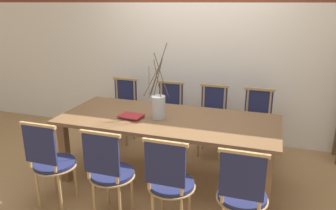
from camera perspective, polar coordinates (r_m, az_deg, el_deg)
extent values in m
plane|color=#A87F51|center=(3.91, 0.00, -12.63)|extent=(16.00, 16.00, 0.00)
cube|color=white|center=(4.81, 5.17, 5.63)|extent=(12.00, 0.06, 1.96)
cube|color=brown|center=(3.60, 0.00, -2.58)|extent=(2.39, 1.02, 0.04)
cube|color=brown|center=(3.89, -17.55, -7.85)|extent=(0.09, 0.09, 0.71)
cube|color=brown|center=(3.24, 16.73, -13.14)|extent=(0.09, 0.09, 0.71)
cube|color=brown|center=(4.50, -11.65, -3.82)|extent=(0.09, 0.09, 0.71)
cube|color=brown|center=(3.96, 17.19, -7.33)|extent=(0.09, 0.09, 0.71)
cylinder|color=#1E234C|center=(3.47, -19.12, -9.56)|extent=(0.40, 0.40, 0.04)
cylinder|color=tan|center=(3.48, -19.08, -9.91)|extent=(0.43, 0.43, 0.01)
cylinder|color=tan|center=(3.74, -19.19, -11.49)|extent=(0.03, 0.03, 0.42)
cylinder|color=tan|center=(3.60, -15.78, -12.35)|extent=(0.03, 0.03, 0.42)
cylinder|color=tan|center=(3.57, -21.75, -13.29)|extent=(0.03, 0.03, 0.42)
cylinder|color=tan|center=(3.42, -18.26, -14.30)|extent=(0.03, 0.03, 0.42)
cylinder|color=tan|center=(3.34, -23.24, -6.46)|extent=(0.03, 0.03, 0.46)
cylinder|color=tan|center=(3.17, -19.36, -7.29)|extent=(0.03, 0.03, 0.46)
cube|color=#1E234C|center=(3.24, -21.46, -6.53)|extent=(0.34, 0.02, 0.37)
cube|color=tan|center=(3.17, -21.78, -3.30)|extent=(0.38, 0.03, 0.03)
cylinder|color=#1E234C|center=(3.16, -9.69, -11.64)|extent=(0.40, 0.40, 0.04)
cylinder|color=tan|center=(3.17, -9.67, -12.01)|extent=(0.43, 0.43, 0.01)
cylinder|color=tan|center=(3.42, -10.45, -13.60)|extent=(0.03, 0.03, 0.42)
cylinder|color=tan|center=(3.32, -6.34, -14.47)|extent=(0.03, 0.03, 0.42)
cylinder|color=tan|center=(3.23, -12.72, -15.78)|extent=(0.03, 0.03, 0.42)
cylinder|color=tan|center=(3.12, -8.40, -16.83)|extent=(0.03, 0.03, 0.42)
cylinder|color=tan|center=(2.98, -13.90, -8.41)|extent=(0.03, 0.03, 0.46)
cylinder|color=tan|center=(2.85, -9.01, -9.33)|extent=(0.03, 0.03, 0.46)
cube|color=#1E234C|center=(2.90, -11.59, -8.50)|extent=(0.34, 0.02, 0.37)
cube|color=tan|center=(2.82, -11.78, -4.93)|extent=(0.38, 0.03, 0.03)
cylinder|color=#1E234C|center=(2.96, 0.60, -13.53)|extent=(0.40, 0.40, 0.04)
cylinder|color=tan|center=(2.97, 0.60, -13.91)|extent=(0.43, 0.43, 0.01)
cylinder|color=tan|center=(3.22, -0.98, -15.49)|extent=(0.03, 0.03, 0.42)
cylinder|color=tan|center=(3.15, 3.70, -16.28)|extent=(0.03, 0.03, 0.42)
cylinder|color=tan|center=(2.74, -3.35, -10.32)|extent=(0.03, 0.03, 0.46)
cylinder|color=tan|center=(2.66, 2.43, -11.22)|extent=(0.03, 0.03, 0.46)
cube|color=#1E234C|center=(2.68, -0.55, -10.39)|extent=(0.34, 0.02, 0.37)
cube|color=tan|center=(2.60, -0.52, -6.57)|extent=(0.38, 0.03, 0.03)
cylinder|color=#1E234C|center=(2.86, 12.79, -15.18)|extent=(0.40, 0.40, 0.04)
cylinder|color=tan|center=(2.87, 12.75, -15.58)|extent=(0.43, 0.43, 0.01)
cylinder|color=tan|center=(3.10, 10.25, -17.19)|extent=(0.03, 0.03, 0.42)
cylinder|color=tan|center=(2.60, 9.60, -12.17)|extent=(0.03, 0.03, 0.46)
cylinder|color=tan|center=(2.58, 15.94, -12.85)|extent=(0.03, 0.03, 0.46)
cube|color=#1E234C|center=(2.57, 12.78, -12.14)|extent=(0.34, 0.02, 0.37)
cube|color=tan|center=(2.49, 13.09, -8.20)|extent=(0.38, 0.03, 0.03)
cylinder|color=#1E234C|center=(4.75, -8.15, -1.41)|extent=(0.40, 0.40, 0.04)
cylinder|color=tan|center=(4.75, -8.13, -1.67)|extent=(0.43, 0.43, 0.01)
cylinder|color=tan|center=(4.66, -7.28, -4.73)|extent=(0.03, 0.03, 0.42)
cylinder|color=tan|center=(4.77, -10.13, -4.32)|extent=(0.03, 0.03, 0.42)
cylinder|color=tan|center=(4.88, -5.97, -3.63)|extent=(0.03, 0.03, 0.42)
cylinder|color=tan|center=(4.99, -8.73, -3.27)|extent=(0.03, 0.03, 0.42)
cylinder|color=tan|center=(4.76, -5.85, 1.88)|extent=(0.03, 0.03, 0.46)
cylinder|color=tan|center=(4.88, -8.88, 2.15)|extent=(0.03, 0.03, 0.46)
cube|color=#1E234C|center=(4.82, -7.37, 2.30)|extent=(0.34, 0.02, 0.37)
cube|color=tan|center=(4.77, -7.48, 4.52)|extent=(0.38, 0.03, 0.03)
cylinder|color=#1E234C|center=(4.49, -0.18, -2.32)|extent=(0.40, 0.40, 0.04)
cylinder|color=tan|center=(4.50, -0.18, -2.60)|extent=(0.43, 0.43, 0.01)
cylinder|color=tan|center=(4.42, 0.90, -5.83)|extent=(0.03, 0.03, 0.42)
cylinder|color=tan|center=(4.50, -2.29, -5.41)|extent=(0.03, 0.03, 0.42)
cylinder|color=tan|center=(4.66, 1.87, -4.62)|extent=(0.03, 0.03, 0.42)
cylinder|color=tan|center=(4.73, -1.18, -4.24)|extent=(0.03, 0.03, 0.42)
cylinder|color=tan|center=(4.53, 2.20, 1.15)|extent=(0.03, 0.03, 0.46)
cylinder|color=tan|center=(4.61, -1.17, 1.46)|extent=(0.03, 0.03, 0.46)
cube|color=#1E234C|center=(4.57, 0.52, 1.60)|extent=(0.34, 0.02, 0.37)
cube|color=tan|center=(4.52, 0.51, 3.94)|extent=(0.38, 0.03, 0.03)
cylinder|color=#1E234C|center=(4.35, 7.46, -3.15)|extent=(0.40, 0.40, 0.04)
cylinder|color=tan|center=(4.36, 7.44, -3.44)|extent=(0.43, 0.43, 0.01)
cylinder|color=tan|center=(4.30, 8.72, -6.77)|extent=(0.03, 0.03, 0.42)
cylinder|color=tan|center=(4.34, 5.30, -6.37)|extent=(0.03, 0.03, 0.42)
cylinder|color=tan|center=(4.54, 9.29, -5.46)|extent=(0.03, 0.03, 0.42)
cylinder|color=tan|center=(4.58, 6.05, -5.10)|extent=(0.03, 0.03, 0.42)
cylinder|color=tan|center=(4.41, 9.81, 0.44)|extent=(0.03, 0.03, 0.46)
cylinder|color=tan|center=(4.46, 6.23, 0.78)|extent=(0.03, 0.03, 0.46)
cube|color=#1E234C|center=(4.43, 8.03, 0.91)|extent=(0.34, 0.02, 0.37)
cube|color=tan|center=(4.37, 8.13, 3.32)|extent=(0.38, 0.03, 0.03)
cylinder|color=#1E234C|center=(4.29, 15.07, -3.92)|extent=(0.40, 0.40, 0.04)
cylinder|color=tan|center=(4.30, 15.04, -4.21)|extent=(0.43, 0.43, 0.01)
cylinder|color=tan|center=(4.26, 16.47, -7.58)|extent=(0.03, 0.03, 0.42)
cylinder|color=tan|center=(4.27, 12.94, -7.23)|extent=(0.03, 0.03, 0.42)
cylinder|color=tan|center=(4.50, 16.62, -6.21)|extent=(0.03, 0.03, 0.42)
cylinder|color=tan|center=(4.51, 13.29, -5.88)|extent=(0.03, 0.03, 0.42)
cylinder|color=tan|center=(4.37, 17.31, -0.27)|extent=(0.03, 0.03, 0.46)
cylinder|color=tan|center=(4.38, 13.64, 0.08)|extent=(0.03, 0.03, 0.46)
cube|color=#1E234C|center=(4.37, 15.50, 0.21)|extent=(0.34, 0.02, 0.37)
cube|color=tan|center=(4.32, 15.70, 2.64)|extent=(0.38, 0.03, 0.03)
cylinder|color=#B2BCC1|center=(3.55, -1.67, -0.39)|extent=(0.15, 0.15, 0.25)
cylinder|color=#473828|center=(3.53, -2.13, 4.57)|extent=(0.10, 0.10, 0.36)
cylinder|color=#473828|center=(3.43, -1.85, 4.62)|extent=(0.08, 0.02, 0.40)
cylinder|color=#473828|center=(3.54, -1.67, 6.31)|extent=(0.19, 0.07, 0.56)
cylinder|color=#473828|center=(3.51, -1.70, 5.05)|extent=(0.10, 0.04, 0.42)
cylinder|color=#473828|center=(3.48, -3.32, 3.98)|extent=(0.08, 0.19, 0.31)
cylinder|color=#473828|center=(3.56, -2.87, 4.21)|extent=(0.12, 0.20, 0.30)
cylinder|color=#473828|center=(3.39, -1.15, 5.15)|extent=(0.13, 0.12, 0.49)
cube|color=#842D8C|center=(3.62, -6.33, -2.08)|extent=(0.20, 0.16, 0.02)
cube|color=maroon|center=(3.62, -6.43, -1.87)|extent=(0.27, 0.21, 0.01)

